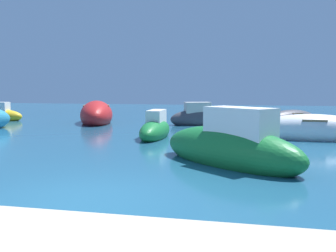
# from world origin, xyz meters

# --- Properties ---
(ground) EXTENTS (80.00, 80.00, 0.00)m
(ground) POSITION_xyz_m (0.00, 0.00, 0.00)
(ground) COLOR #1E5170
(quay_promenade) EXTENTS (44.00, 32.00, 0.50)m
(quay_promenade) POSITION_xyz_m (4.32, -0.37, 0.25)
(quay_promenade) COLOR #BCB29E
(quay_promenade) RESTS_ON ground
(moored_boat_0) EXTENTS (3.77, 3.50, 1.20)m
(moored_boat_0) POSITION_xyz_m (5.66, 14.90, 0.33)
(moored_boat_0) COLOR #3F3F47
(moored_boat_0) RESTS_ON ground
(moored_boat_1) EXTENTS (3.66, 5.59, 1.76)m
(moored_boat_1) POSITION_xyz_m (-5.89, 14.70, 0.49)
(moored_boat_1) COLOR #B21E1E
(moored_boat_1) RESTS_ON ground
(moored_boat_2) EXTENTS (4.74, 4.24, 1.93)m
(moored_boat_2) POSITION_xyz_m (2.66, 3.87, 0.48)
(moored_boat_2) COLOR #197233
(moored_boat_2) RESTS_ON ground
(moored_boat_4) EXTENTS (1.20, 3.63, 1.40)m
(moored_boat_4) POSITION_xyz_m (-0.72, 8.89, 0.35)
(moored_boat_4) COLOR #197233
(moored_boat_4) RESTS_ON ground
(moored_boat_7) EXTENTS (4.02, 2.49, 1.59)m
(moored_boat_7) POSITION_xyz_m (0.67, 14.71, 0.41)
(moored_boat_7) COLOR #3F3F47
(moored_boat_7) RESTS_ON ground
(moored_boat_8) EXTENTS (4.83, 1.77, 1.37)m
(moored_boat_8) POSITION_xyz_m (5.88, 9.60, 0.38)
(moored_boat_8) COLOR white
(moored_boat_8) RESTS_ON ground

